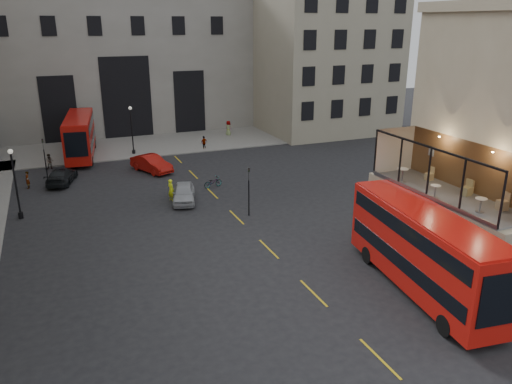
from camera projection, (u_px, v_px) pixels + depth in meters
name	position (u px, v px, depth m)	size (l,w,h in m)	color
ground	(345.00, 286.00, 27.77)	(140.00, 140.00, 0.00)	black
host_building_main	(500.00, 134.00, 28.84)	(7.26, 11.40, 15.10)	tan
host_frontage	(442.00, 231.00, 29.39)	(3.00, 11.00, 4.50)	tan
cafe_floor	(447.00, 194.00, 28.64)	(3.00, 10.00, 0.10)	slate
gateway	(118.00, 59.00, 64.88)	(35.00, 10.60, 18.00)	gray
building_right	(317.00, 50.00, 66.58)	(16.60, 18.60, 20.00)	gray
pavement_far	(128.00, 146.00, 58.80)	(40.00, 12.00, 0.12)	slate
traffic_light_near	(249.00, 185.00, 37.11)	(0.16, 0.20, 3.80)	black
traffic_light_far	(44.00, 153.00, 46.04)	(0.16, 0.20, 3.80)	black
street_lamp_a	(16.00, 188.00, 36.58)	(0.36, 0.36, 5.33)	black
street_lamp_b	(132.00, 133.00, 54.55)	(0.36, 0.36, 5.33)	black
bus_near	(423.00, 247.00, 26.55)	(4.03, 11.74, 4.59)	red
bus_far	(80.00, 134.00, 53.54)	(3.99, 11.48, 4.49)	#AC120B
car_a	(184.00, 193.00, 40.56)	(1.75, 4.35, 1.48)	#A4A6AC
car_b	(151.00, 164.00, 48.72)	(1.72, 4.94, 1.63)	#A10F09
car_c	(62.00, 176.00, 45.22)	(1.95, 4.79, 1.39)	black
bicycle	(213.00, 182.00, 44.23)	(0.62, 1.78, 0.94)	gray
cyclist	(171.00, 190.00, 40.82)	(0.66, 0.43, 1.81)	#EEFF1A
pedestrian_a	(50.00, 162.00, 49.54)	(0.76, 0.59, 1.56)	gray
pedestrian_b	(67.00, 141.00, 57.90)	(1.00, 0.58, 1.55)	gray
pedestrian_c	(204.00, 143.00, 57.29)	(0.91, 0.38, 1.56)	gray
pedestrian_d	(228.00, 128.00, 64.13)	(0.94, 0.61, 1.93)	gray
pedestrian_e	(27.00, 180.00, 43.85)	(0.56, 0.37, 1.54)	gray
cafe_table_near	(481.00, 203.00, 25.73)	(0.60, 0.60, 0.75)	white
cafe_table_mid	(435.00, 189.00, 27.90)	(0.57, 0.57, 0.71)	beige
cafe_table_far	(403.00, 173.00, 30.56)	(0.69, 0.69, 0.86)	beige
cafe_chair_a	(502.00, 205.00, 26.08)	(0.54, 0.54, 0.96)	tan
cafe_chair_b	(466.00, 190.00, 28.29)	(0.52, 0.52, 0.92)	tan
cafe_chair_c	(469.00, 190.00, 28.54)	(0.40, 0.40, 0.80)	tan
cafe_chair_d	(429.00, 176.00, 31.02)	(0.48, 0.48, 0.84)	tan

